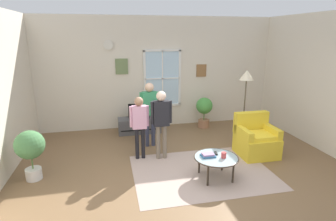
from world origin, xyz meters
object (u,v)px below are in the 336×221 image
Objects in this scene: television at (139,111)px; potted_plant_corner at (30,148)px; tv_stand at (139,125)px; cup at (224,155)px; person_black_shirt at (161,117)px; floor_lamp at (246,82)px; armchair at (256,140)px; coffee_table at (216,158)px; potted_plant_by_window at (204,109)px; person_pink_shirt at (139,121)px; person_green_shirt at (150,107)px; remote_near_books at (216,153)px; book_stack at (208,155)px.

potted_plant_corner is (-2.11, -1.99, -0.00)m from television.
cup is (1.16, -2.70, 0.26)m from tv_stand.
person_black_shirt is 2.20m from floor_lamp.
armchair reaches higher than coffee_table.
armchair is 0.51× the size of floor_lamp.
floor_lamp is (2.34, -1.13, 0.83)m from television.
potted_plant_corner reaches higher than potted_plant_by_window.
potted_plant_corner is (-1.94, -0.44, -0.22)m from person_pink_shirt.
person_green_shirt is (0.14, -0.94, 0.33)m from television.
armchair reaches higher than tv_stand.
person_pink_shirt is at bearing 168.10° from person_black_shirt.
person_pink_shirt is (-0.17, -1.55, 0.22)m from television.
person_green_shirt is (0.14, -0.94, 0.73)m from tv_stand.
potted_plant_corner is at bearing -154.90° from person_green_shirt.
person_black_shirt is at bearing 8.38° from potted_plant_corner.
remote_near_books is at bearing -66.31° from television.
cup is 0.07× the size of person_black_shirt.
person_green_shirt is 0.69m from person_pink_shirt.
floor_lamp is (0.08, 0.75, 1.10)m from armchair.
person_green_shirt reaches higher than person_black_shirt.
armchair is at bearing -96.27° from floor_lamp.
armchair is at bearing -23.94° from person_green_shirt.
tv_stand is 10.66× the size of cup.
television is 2.73m from floor_lamp.
person_green_shirt is (-0.78, 1.65, 0.49)m from book_stack.
television is 1.69m from person_black_shirt.
potted_plant_corner is at bearing -136.58° from tv_stand.
coffee_table is (1.05, -2.64, -0.22)m from television.
person_black_shirt is 0.44m from person_pink_shirt.
person_pink_shirt reaches higher than coffee_table.
cup is 0.73× the size of remote_near_books.
remote_near_books is (0.05, 0.13, 0.03)m from coffee_table.
person_pink_shirt is 1.56× the size of potted_plant_by_window.
armchair is 1.10× the size of coffee_table.
cup reaches higher than coffee_table.
person_black_shirt is at bearing -166.19° from floor_lamp.
tv_stand is 0.77× the size of person_black_shirt.
remote_near_books is at bearing 109.38° from cup.
book_stack is at bearing -64.70° from person_green_shirt.
person_black_shirt is at bearing 130.63° from cup.
potted_plant_corner reaches higher than television.
person_green_shirt reaches higher than television.
cup is at bearing -126.94° from floor_lamp.
person_green_shirt is 1.13× the size of person_pink_shirt.
person_green_shirt reaches higher than potted_plant_by_window.
person_black_shirt is at bearing -11.90° from person_pink_shirt.
armchair is 6.21× the size of remote_near_books.
remote_near_books is (1.10, -2.51, 0.22)m from tv_stand.
tv_stand is 2.88m from floor_lamp.
book_stack is 0.29× the size of potted_plant_by_window.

